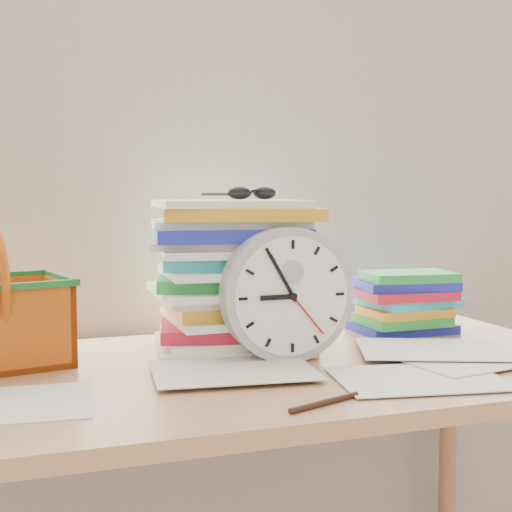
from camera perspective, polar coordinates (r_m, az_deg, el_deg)
name	(u,v)px	position (r m, az deg, el deg)	size (l,w,h in m)	color
curtain	(196,94)	(1.69, -4.81, 12.78)	(2.40, 0.01, 2.50)	beige
desk	(249,404)	(1.37, -0.57, -11.78)	(1.40, 0.70, 0.75)	tan
paper_stack	(236,274)	(1.48, -1.64, -1.46)	(0.35, 0.29, 0.31)	white
clock	(287,294)	(1.37, 2.49, -3.08)	(0.26, 0.26, 0.05)	#A5AAAE
sunglasses	(252,193)	(1.48, -0.30, 5.09)	(0.13, 0.11, 0.03)	black
book_stack	(403,302)	(1.69, 11.71, -3.61)	(0.24, 0.19, 0.14)	white
pen	(325,402)	(1.11, 5.51, -11.58)	(0.01, 0.01, 0.14)	black
scattered_papers	(249,362)	(1.35, -0.57, -8.49)	(1.26, 0.42, 0.02)	white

